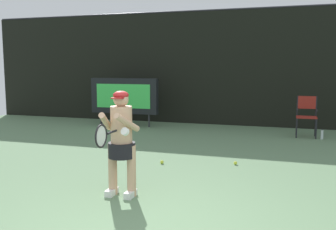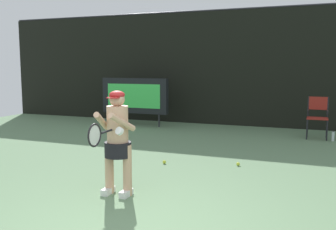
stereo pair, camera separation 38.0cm
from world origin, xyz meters
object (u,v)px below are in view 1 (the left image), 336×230
(umpire_chair, at_px, (307,114))
(tennis_player, at_px, (121,138))
(water_bottle, at_px, (322,135))
(tennis_ball_spare, at_px, (235,163))
(scoreboard, at_px, (124,96))
(tennis_racket, at_px, (102,136))
(tennis_ball_loose, at_px, (162,162))

(umpire_chair, relative_size, tennis_player, 0.71)
(water_bottle, relative_size, tennis_ball_spare, 3.90)
(scoreboard, relative_size, tennis_racket, 3.65)
(water_bottle, distance_m, tennis_player, 6.37)
(water_bottle, height_order, tennis_ball_spare, water_bottle)
(water_bottle, bearing_deg, tennis_ball_loose, -130.90)
(tennis_player, relative_size, tennis_ball_spare, 22.52)
(umpire_chair, bearing_deg, tennis_ball_loose, -125.35)
(umpire_chair, bearing_deg, tennis_player, -115.29)
(umpire_chair, height_order, tennis_player, tennis_player)
(tennis_ball_loose, xyz_separation_m, tennis_ball_spare, (1.37, 0.36, 0.00))
(umpire_chair, xyz_separation_m, tennis_ball_loose, (-2.75, -3.88, -0.58))
(scoreboard, distance_m, tennis_player, 6.57)
(umpire_chair, relative_size, tennis_ball_spare, 15.88)
(tennis_racket, xyz_separation_m, tennis_ball_spare, (1.34, 2.84, -0.96))
(tennis_player, xyz_separation_m, tennis_ball_spare, (1.34, 2.25, -0.81))
(scoreboard, bearing_deg, water_bottle, -4.86)
(scoreboard, bearing_deg, tennis_racket, -67.97)
(scoreboard, height_order, water_bottle, scoreboard)
(tennis_ball_loose, bearing_deg, tennis_ball_spare, 14.85)
(water_bottle, bearing_deg, tennis_player, -119.45)
(scoreboard, relative_size, water_bottle, 8.30)
(water_bottle, xyz_separation_m, tennis_ball_spare, (-1.77, -3.26, -0.09))
(water_bottle, xyz_separation_m, tennis_player, (-3.11, -5.51, 0.72))
(tennis_ball_loose, height_order, tennis_ball_spare, same)
(scoreboard, height_order, tennis_ball_spare, scoreboard)
(umpire_chair, xyz_separation_m, tennis_ball_spare, (-1.39, -3.52, -0.58))
(tennis_ball_spare, bearing_deg, tennis_ball_loose, -165.15)
(water_bottle, distance_m, tennis_ball_spare, 3.71)
(scoreboard, height_order, umpire_chair, scoreboard)
(scoreboard, xyz_separation_m, tennis_ball_spare, (4.01, -3.75, -0.91))
(scoreboard, xyz_separation_m, umpire_chair, (5.39, -0.23, -0.33))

